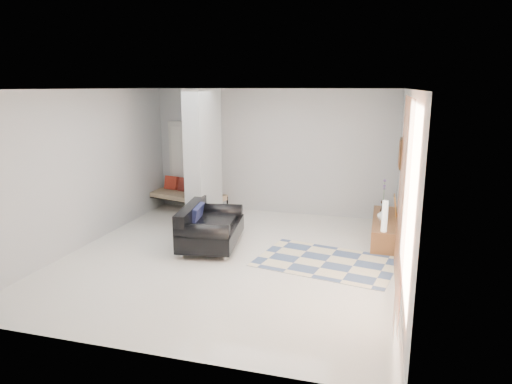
# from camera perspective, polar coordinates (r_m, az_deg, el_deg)

# --- Properties ---
(floor) EXTENTS (6.00, 6.00, 0.00)m
(floor) POSITION_cam_1_polar(r_m,az_deg,el_deg) (7.89, -3.20, -8.08)
(floor) COLOR silver
(floor) RESTS_ON ground
(ceiling) EXTENTS (6.00, 6.00, 0.00)m
(ceiling) POSITION_cam_1_polar(r_m,az_deg,el_deg) (7.36, -3.48, 12.72)
(ceiling) COLOR white
(ceiling) RESTS_ON wall_back
(wall_back) EXTENTS (6.00, 0.00, 6.00)m
(wall_back) POSITION_cam_1_polar(r_m,az_deg,el_deg) (10.34, 2.07, 5.04)
(wall_back) COLOR #B1B4B6
(wall_back) RESTS_ON ground
(wall_front) EXTENTS (6.00, 0.00, 6.00)m
(wall_front) POSITION_cam_1_polar(r_m,az_deg,el_deg) (4.84, -14.93, -4.70)
(wall_front) COLOR #B1B4B6
(wall_front) RESTS_ON ground
(wall_left) EXTENTS (0.00, 6.00, 6.00)m
(wall_left) POSITION_cam_1_polar(r_m,az_deg,el_deg) (8.77, -20.62, 2.76)
(wall_left) COLOR #B1B4B6
(wall_left) RESTS_ON ground
(wall_right) EXTENTS (0.00, 6.00, 6.00)m
(wall_right) POSITION_cam_1_polar(r_m,az_deg,el_deg) (7.11, 18.13, 0.71)
(wall_right) COLOR #B1B4B6
(wall_right) RESTS_ON ground
(partition_column) EXTENTS (0.35, 1.20, 2.80)m
(partition_column) POSITION_cam_1_polar(r_m,az_deg,el_deg) (9.35, -6.55, 4.11)
(partition_column) COLOR #9DA3A4
(partition_column) RESTS_ON floor
(hallway_door) EXTENTS (0.85, 0.06, 2.04)m
(hallway_door) POSITION_cam_1_polar(r_m,az_deg,el_deg) (11.04, -8.67, 3.41)
(hallway_door) COLOR beige
(hallway_door) RESTS_ON floor
(curtain) EXTENTS (0.00, 2.55, 2.55)m
(curtain) POSITION_cam_1_polar(r_m,az_deg,el_deg) (5.97, 17.79, -1.04)
(curtain) COLOR #D46E37
(curtain) RESTS_ON wall_right
(wall_art) EXTENTS (0.04, 0.45, 0.55)m
(wall_art) POSITION_cam_1_polar(r_m,az_deg,el_deg) (8.74, 17.64, 4.62)
(wall_art) COLOR #3B2410
(wall_art) RESTS_ON wall_right
(media_console) EXTENTS (0.45, 1.91, 0.80)m
(media_console) POSITION_cam_1_polar(r_m,az_deg,el_deg) (9.05, 15.75, -4.38)
(media_console) COLOR brown
(media_console) RESTS_ON floor
(loveseat) EXTENTS (1.17, 1.73, 0.76)m
(loveseat) POSITION_cam_1_polar(r_m,az_deg,el_deg) (8.33, -6.01, -4.40)
(loveseat) COLOR silver
(loveseat) RESTS_ON floor
(daybed) EXTENTS (1.95, 1.22, 0.77)m
(daybed) POSITION_cam_1_polar(r_m,az_deg,el_deg) (10.66, -8.72, -0.26)
(daybed) COLOR black
(daybed) RESTS_ON floor
(area_rug) EXTENTS (2.44, 1.85, 0.01)m
(area_rug) POSITION_cam_1_polar(r_m,az_deg,el_deg) (7.74, 8.71, -8.59)
(area_rug) COLOR beige
(area_rug) RESTS_ON floor
(cylinder_lamp) EXTENTS (0.10, 0.10, 0.55)m
(cylinder_lamp) POSITION_cam_1_polar(r_m,az_deg,el_deg) (8.12, 15.78, -2.93)
(cylinder_lamp) COLOR white
(cylinder_lamp) RESTS_ON media_console
(bronze_figurine) EXTENTS (0.13, 0.13, 0.24)m
(bronze_figurine) POSITION_cam_1_polar(r_m,az_deg,el_deg) (9.43, 15.57, -1.69)
(bronze_figurine) COLOR black
(bronze_figurine) RESTS_ON media_console
(vase) EXTENTS (0.21, 0.21, 0.20)m
(vase) POSITION_cam_1_polar(r_m,az_deg,el_deg) (8.88, 15.54, -2.71)
(vase) COLOR white
(vase) RESTS_ON media_console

